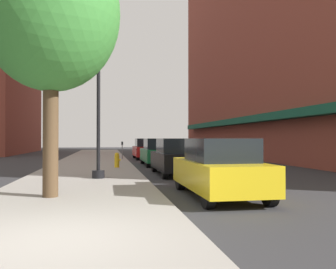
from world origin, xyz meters
name	(u,v)px	position (x,y,z in m)	size (l,w,h in m)	color
ground_plane	(154,163)	(4.00, 18.00, 0.00)	(90.00, 90.00, 0.00)	#2D2D30
sidewalk_slab	(93,162)	(0.00, 19.00, 0.06)	(4.80, 50.00, 0.12)	gray
lamppost	(98,99)	(0.55, 8.35, 3.20)	(0.48, 0.48, 5.90)	black
fire_hydrant	(117,160)	(1.42, 13.42, 0.52)	(0.33, 0.26, 0.79)	gold
parking_meter_near	(122,148)	(2.05, 21.29, 0.95)	(0.14, 0.09, 1.31)	slate
tree_near	(51,14)	(-0.60, 4.07, 4.97)	(3.64, 3.64, 6.98)	#4C3823
car_yellow	(219,168)	(4.00, 3.96, 0.81)	(1.80, 4.30, 1.66)	black
car_black	(176,157)	(4.00, 10.21, 0.81)	(1.80, 4.30, 1.66)	black
car_green	(158,152)	(4.00, 16.02, 0.81)	(1.80, 4.30, 1.66)	black
car_red	(146,149)	(4.00, 22.97, 0.81)	(1.80, 4.30, 1.66)	black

